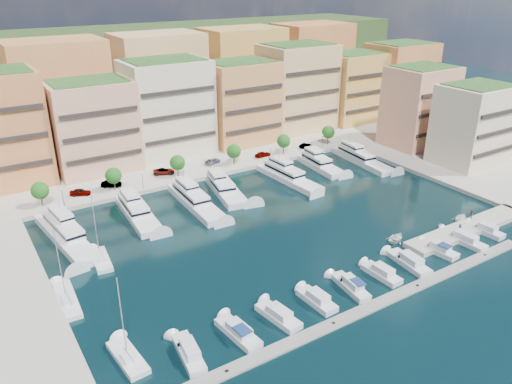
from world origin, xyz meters
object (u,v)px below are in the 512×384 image
Objects in this scene: yacht_5 at (319,164)px; cruiser_0 at (189,353)px; cruiser_5 at (382,274)px; cruiser_4 at (351,286)px; yacht_1 at (137,212)px; lamppost_1 at (142,177)px; car_0 at (80,192)px; tender_2 at (461,218)px; yacht_3 at (224,188)px; cruiser_3 at (317,300)px; tree_5 at (328,132)px; cruiser_7 at (439,250)px; car_2 at (164,171)px; tree_2 at (177,163)px; person_1 at (471,214)px; tree_3 at (234,151)px; tree_4 at (284,141)px; sailboat_1 at (67,301)px; yacht_4 at (287,176)px; yacht_6 at (360,158)px; car_4 at (263,154)px; tree_0 at (40,191)px; person_0 at (460,228)px; yacht_0 at (65,233)px; sailboat_0 at (128,358)px; lamppost_4 at (322,139)px; cruiser_1 at (238,333)px; cruiser_9 at (486,231)px; lamppost_0 at (62,194)px; tree_1 at (113,176)px; lamppost_2 at (211,163)px; cruiser_6 at (409,262)px; car_5 at (306,146)px; tender_1 at (440,225)px; car_1 at (111,184)px; sailboat_2 at (101,260)px; cruiser_2 at (278,316)px; car_3 at (213,161)px.

cruiser_0 is (-59.92, -46.16, -0.66)m from yacht_5.
cruiser_4 is at bearing -179.77° from cruiser_5.
lamppost_1 is at bearing 63.23° from yacht_1.
cruiser_4 is 65.87m from car_0.
cruiser_5 is 1.81× the size of tender_2.
yacht_3 reaches higher than car_0.
tree_5 is at bearing 48.86° from cruiser_3.
cruiser_7 is 67.94m from car_2.
tree_5 reaches higher than yacht_3.
person_1 is (41.36, -53.50, -2.79)m from tree_2.
cruiser_4 is (-11.73, -58.11, -4.17)m from tree_3.
car_2 is (13.48, 17.36, 0.65)m from yacht_1.
tree_4 is 49.80m from yacht_1.
sailboat_1 is 2.47× the size of car_2.
yacht_4 is (16.95, -1.54, -0.12)m from yacht_3.
tree_5 is at bearing 2.27° from lamppost_1.
yacht_6 reaches higher than car_4.
person_0 is at bearing -40.29° from tree_0.
yacht_3 is at bearing 174.80° from yacht_4.
yacht_4 reaches higher than cruiser_3.
tender_2 is at bearing -87.94° from person_0.
sailboat_0 is at bearing -91.35° from yacht_0.
yacht_3 is at bearing -64.97° from tree_2.
cruiser_1 is at bearing -137.57° from lamppost_4.
tree_0 is 0.30× the size of yacht_3.
cruiser_4 is 35.84m from cruiser_9.
yacht_4 is 11.45× the size of person_0.
cruiser_0 is 0.65× the size of sailboat_1.
lamppost_0 is 35.65m from yacht_3.
tree_1 reaches higher than cruiser_1.
cruiser_0 is (-40.77, -58.09, -4.20)m from tree_3.
cruiser_4 is at bearing -93.82° from lamppost_2.
car_5 is at bearing 69.10° from cruiser_6.
lamppost_1 reaches higher than cruiser_3.
car_1 is at bearing 29.25° from tender_1.
lamppost_0 is 1.04× the size of car_5.
cruiser_0 is 42.80m from cruiser_6.
yacht_0 is at bearing -161.62° from tree_3.
yacht_1 and yacht_4 have the same top height.
cruiser_0 is 2.05× the size of tender_2.
tree_3 is at bearing 115.78° from yacht_4.
sailboat_2 is (-17.62, -25.52, -3.51)m from lamppost_1.
yacht_3 is at bearing -18.62° from tree_0.
tree_3 reaches higher than lamppost_0.
tree_5 is 0.77× the size of cruiser_9.
yacht_3 and yacht_6 have the same top height.
cruiser_2 is 22.20m from sailboat_0.
car_3 is (21.68, 6.14, -2.09)m from lamppost_1.
tree_3 reaches higher than car_5.
lamppost_0 is at bearing -29.90° from tree_0.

